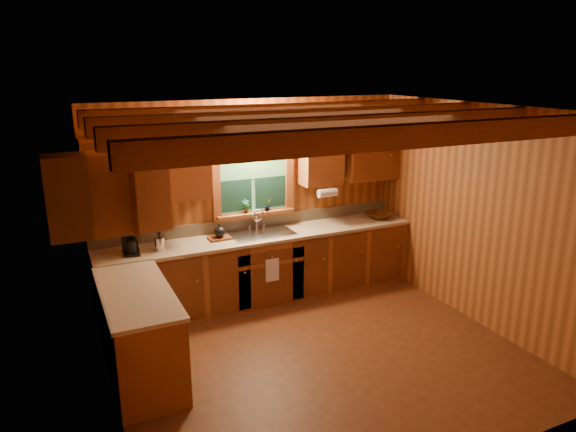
{
  "coord_description": "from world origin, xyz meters",
  "views": [
    {
      "loc": [
        -2.46,
        -4.44,
        3.01
      ],
      "look_at": [
        0.0,
        0.8,
        1.35
      ],
      "focal_mm": 33.03,
      "sensor_mm": 36.0,
      "label": 1
    }
  ],
  "objects_px": {
    "sink": "(262,237)",
    "cutting_board": "(220,238)",
    "coffee_maker": "(130,240)",
    "wicker_basket": "(379,215)"
  },
  "relations": [
    {
      "from": "sink",
      "to": "wicker_basket",
      "type": "xyz_separation_m",
      "value": [
        1.79,
        -0.05,
        0.09
      ]
    },
    {
      "from": "sink",
      "to": "cutting_board",
      "type": "distance_m",
      "value": 0.56
    },
    {
      "from": "coffee_maker",
      "to": "wicker_basket",
      "type": "height_order",
      "value": "coffee_maker"
    },
    {
      "from": "sink",
      "to": "wicker_basket",
      "type": "distance_m",
      "value": 1.79
    },
    {
      "from": "coffee_maker",
      "to": "wicker_basket",
      "type": "xyz_separation_m",
      "value": [
        3.44,
        -0.01,
        -0.12
      ]
    },
    {
      "from": "coffee_maker",
      "to": "cutting_board",
      "type": "bearing_deg",
      "value": 11.01
    },
    {
      "from": "coffee_maker",
      "to": "cutting_board",
      "type": "height_order",
      "value": "coffee_maker"
    },
    {
      "from": "sink",
      "to": "wicker_basket",
      "type": "height_order",
      "value": "sink"
    },
    {
      "from": "coffee_maker",
      "to": "cutting_board",
      "type": "xyz_separation_m",
      "value": [
        1.09,
        0.06,
        -0.15
      ]
    },
    {
      "from": "coffee_maker",
      "to": "cutting_board",
      "type": "distance_m",
      "value": 1.11
    }
  ]
}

